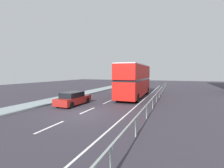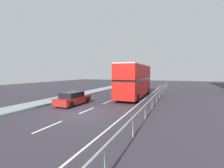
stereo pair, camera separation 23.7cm
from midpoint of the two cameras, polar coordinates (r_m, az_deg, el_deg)
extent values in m
cube|color=#322D37|center=(13.73, -10.33, -10.21)|extent=(73.17, 120.00, 0.10)
cube|color=gray|center=(17.74, -27.71, -6.98)|extent=(2.57, 80.00, 0.14)
cube|color=silver|center=(10.94, -20.79, -13.84)|extent=(0.16, 2.48, 0.01)
cube|color=silver|center=(14.50, -8.35, -9.21)|extent=(0.16, 2.48, 0.01)
cube|color=silver|center=(18.50, -1.20, -6.28)|extent=(0.16, 2.48, 0.01)
cube|color=silver|center=(22.72, 3.31, -4.37)|extent=(0.16, 2.48, 0.01)
cube|color=silver|center=(27.05, 6.38, -3.04)|extent=(0.16, 2.48, 0.01)
cube|color=silver|center=(31.44, 8.59, -2.08)|extent=(0.16, 2.48, 0.01)
cube|color=silver|center=(35.88, 10.26, -1.35)|extent=(0.16, 2.48, 0.01)
cube|color=silver|center=(40.35, 11.55, -0.78)|extent=(0.16, 2.48, 0.01)
cube|color=silver|center=(20.84, 11.68, -5.20)|extent=(0.12, 46.00, 0.01)
cube|color=#8D9796|center=(20.48, 16.36, -2.57)|extent=(0.08, 42.00, 0.08)
cylinder|color=#8D9796|center=(5.63, -0.91, -25.74)|extent=(0.10, 0.10, 1.02)
cylinder|color=#8D9796|center=(8.69, 8.33, -14.80)|extent=(0.10, 0.10, 1.02)
cylinder|color=#8D9796|center=(12.00, 12.28, -9.56)|extent=(0.10, 0.10, 1.02)
cylinder|color=#8D9796|center=(15.39, 14.45, -6.59)|extent=(0.10, 0.10, 1.02)
cylinder|color=#8D9796|center=(18.82, 15.82, -4.69)|extent=(0.10, 0.10, 1.02)
cylinder|color=#8D9796|center=(22.27, 16.76, -3.38)|extent=(0.10, 0.10, 1.02)
cylinder|color=#8D9796|center=(25.73, 17.45, -2.42)|extent=(0.10, 0.10, 1.02)
cylinder|color=#8D9796|center=(29.21, 17.97, -1.69)|extent=(0.10, 0.10, 1.02)
cylinder|color=#8D9796|center=(32.69, 18.38, -1.11)|extent=(0.10, 0.10, 1.02)
cylinder|color=#8D9796|center=(36.17, 18.71, -0.64)|extent=(0.10, 0.10, 1.02)
cylinder|color=#8D9796|center=(39.66, 18.99, -0.26)|extent=(0.10, 0.10, 1.02)
cube|color=red|center=(22.11, 8.36, -1.18)|extent=(2.66, 10.98, 1.95)
cube|color=black|center=(22.04, 8.39, 1.66)|extent=(2.68, 10.54, 0.24)
cube|color=red|center=(22.02, 8.42, 4.22)|extent=(2.66, 10.98, 1.73)
cube|color=silver|center=(22.04, 8.44, 6.60)|extent=(2.61, 10.76, 0.10)
cube|color=black|center=(27.43, 10.87, -0.01)|extent=(2.27, 0.07, 1.37)
cube|color=yellow|center=(27.37, 10.94, 5.04)|extent=(1.51, 0.06, 0.28)
cylinder|color=black|center=(26.40, 7.83, -2.14)|extent=(0.29, 1.00, 1.00)
cylinder|color=black|center=(25.97, 12.83, -2.30)|extent=(0.29, 1.00, 1.00)
cylinder|color=black|center=(18.81, 2.26, -4.58)|extent=(0.29, 1.00, 1.00)
cylinder|color=black|center=(18.21, 9.23, -4.92)|extent=(0.29, 1.00, 1.00)
cube|color=maroon|center=(17.12, -13.12, -5.51)|extent=(1.86, 4.21, 0.66)
cube|color=black|center=(16.87, -13.58, -3.63)|extent=(1.58, 2.33, 0.52)
cube|color=red|center=(16.04, -19.71, -5.68)|extent=(0.16, 0.07, 0.12)
cube|color=red|center=(15.05, -15.53, -6.21)|extent=(0.16, 0.07, 0.12)
cylinder|color=black|center=(18.69, -12.47, -5.29)|extent=(0.22, 0.65, 0.64)
cylinder|color=black|center=(17.83, -8.45, -5.69)|extent=(0.22, 0.65, 0.64)
cylinder|color=black|center=(16.59, -18.13, -6.57)|extent=(0.22, 0.65, 0.64)
cylinder|color=black|center=(15.62, -13.88, -7.14)|extent=(0.22, 0.65, 0.64)
camera|label=1|loc=(0.12, -89.65, 0.02)|focal=25.96mm
camera|label=2|loc=(0.12, 90.35, -0.02)|focal=25.96mm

